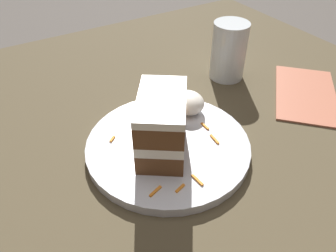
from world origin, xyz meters
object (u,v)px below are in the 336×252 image
drinking_glass (228,55)px  cream_dollop (188,102)px  orange_garnish (151,107)px  menu_card (304,93)px  plate (168,146)px  cake_slice (162,124)px

drinking_glass → cream_dollop: bearing=117.5°
orange_garnish → menu_card: 0.34m
drinking_glass → menu_card: drinking_glass is taller
orange_garnish → drinking_glass: bearing=-79.1°
menu_card → orange_garnish: bearing=27.8°
plate → drinking_glass: drinking_glass is taller
plate → orange_garnish: bearing=-12.4°
cake_slice → cream_dollop: size_ratio=2.24×
plate → menu_card: bearing=-90.6°
plate → cake_slice: bearing=117.4°
plate → menu_card: plate is taller
drinking_glass → menu_card: 0.19m
cream_dollop → menu_card: 0.28m
cake_slice → cream_dollop: 0.12m
plate → menu_card: 0.35m
cake_slice → drinking_glass: drinking_glass is taller
cake_slice → menu_card: 0.37m
cream_dollop → orange_garnish: bearing=53.4°
orange_garnish → drinking_glass: 0.23m
plate → drinking_glass: size_ratio=2.20×
cake_slice → cream_dollop: bearing=-110.7°
cream_dollop → drinking_glass: size_ratio=0.51×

